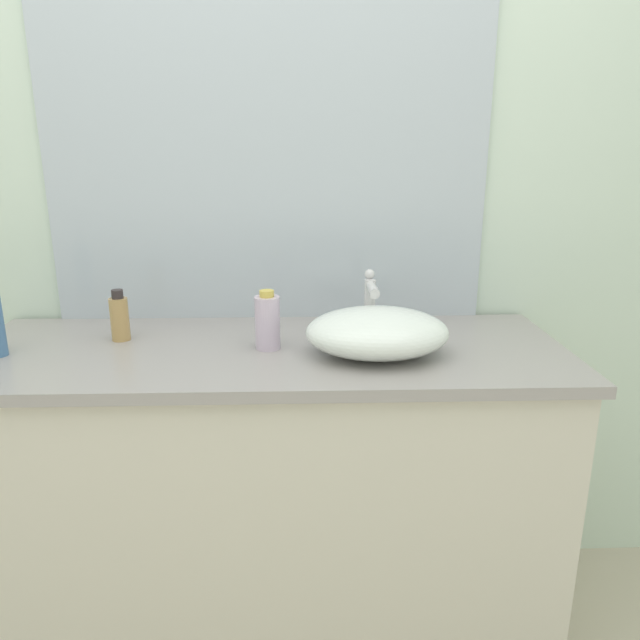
% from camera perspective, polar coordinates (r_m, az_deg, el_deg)
% --- Properties ---
extents(bathroom_wall_rear, '(6.00, 0.06, 2.60)m').
position_cam_1_polar(bathroom_wall_rear, '(1.85, -6.14, 12.99)').
color(bathroom_wall_rear, silver).
rests_on(bathroom_wall_rear, ground).
extents(vanity_counter, '(1.59, 0.60, 0.89)m').
position_cam_1_polar(vanity_counter, '(1.78, -4.82, -16.22)').
color(vanity_counter, beige).
rests_on(vanity_counter, ground).
extents(wall_mirror_panel, '(1.29, 0.01, 1.27)m').
position_cam_1_polar(wall_mirror_panel, '(1.81, -5.19, 20.11)').
color(wall_mirror_panel, '#B2BCC6').
rests_on(wall_mirror_panel, vanity_counter).
extents(sink_basin, '(0.36, 0.28, 0.12)m').
position_cam_1_polar(sink_basin, '(1.52, 5.48, -1.18)').
color(sink_basin, white).
rests_on(sink_basin, vanity_counter).
extents(faucet, '(0.03, 0.14, 0.18)m').
position_cam_1_polar(faucet, '(1.65, 4.85, 2.01)').
color(faucet, silver).
rests_on(faucet, vanity_counter).
extents(lotion_bottle, '(0.05, 0.05, 0.14)m').
position_cam_1_polar(lotion_bottle, '(1.71, -18.62, 0.23)').
color(lotion_bottle, tan).
rests_on(lotion_bottle, vanity_counter).
extents(perfume_bottle, '(0.07, 0.07, 0.16)m').
position_cam_1_polar(perfume_bottle, '(1.56, -5.04, -0.16)').
color(perfume_bottle, silver).
rests_on(perfume_bottle, vanity_counter).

